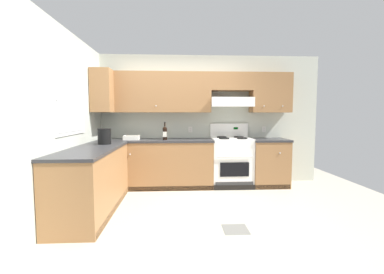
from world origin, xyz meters
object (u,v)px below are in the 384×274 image
stove (231,161)px  bucket (104,136)px  wine_bottle (165,133)px  bowl (132,138)px

stove → bucket: stove is taller
stove → wine_bottle: 1.39m
stove → bowl: (-1.90, -0.01, 0.46)m
stove → bowl: stove is taller
wine_bottle → bucket: (-0.92, -0.68, -0.00)m
wine_bottle → bowl: 0.64m
stove → bucket: size_ratio=4.84×
bucket → bowl: bearing=68.6°
bowl → bucket: bucket is taller
bowl → bucket: bearing=-111.4°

